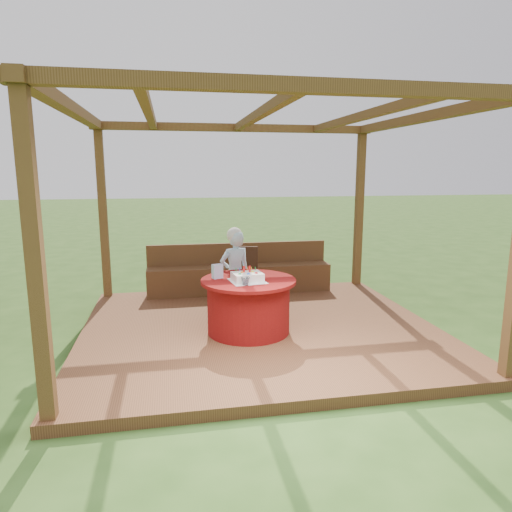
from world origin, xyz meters
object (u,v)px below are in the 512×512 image
(birthday_cake, at_px, (247,277))
(gift_bag, at_px, (217,271))
(table, at_px, (248,305))
(chair, at_px, (244,272))
(drinking_glass, at_px, (245,281))
(bench, at_px, (240,276))
(elderly_woman, at_px, (235,271))

(birthday_cake, bearing_deg, gift_bag, 145.97)
(table, relative_size, gift_bag, 6.65)
(chair, xyz_separation_m, gift_bag, (-0.54, -1.23, 0.31))
(gift_bag, distance_m, drinking_glass, 0.50)
(bench, relative_size, chair, 3.56)
(bench, bearing_deg, chair, -91.23)
(bench, bearing_deg, gift_bag, -107.04)
(birthday_cake, distance_m, drinking_glass, 0.19)
(elderly_woman, bearing_deg, drinking_glass, -90.86)
(bench, relative_size, birthday_cake, 6.67)
(elderly_woman, height_order, birthday_cake, elderly_woman)
(elderly_woman, distance_m, gift_bag, 0.66)
(chair, distance_m, elderly_woman, 0.72)
(table, relative_size, drinking_glass, 11.15)
(birthday_cake, xyz_separation_m, drinking_glass, (-0.05, -0.19, -0.01))
(birthday_cake, bearing_deg, bench, 84.07)
(bench, height_order, gift_bag, gift_bag)
(bench, xyz_separation_m, chair, (-0.01, -0.56, 0.19))
(table, height_order, gift_bag, gift_bag)
(bench, distance_m, gift_bag, 1.93)
(chair, distance_m, gift_bag, 1.38)
(table, distance_m, elderly_woman, 0.75)
(gift_bag, bearing_deg, elderly_woman, 42.57)
(gift_bag, bearing_deg, drinking_glass, -75.35)
(bench, height_order, elderly_woman, elderly_woman)
(birthday_cake, height_order, gift_bag, birthday_cake)
(bench, height_order, birthday_cake, birthday_cake)
(elderly_woman, relative_size, gift_bag, 7.01)
(table, height_order, drinking_glass, drinking_glass)
(chair, height_order, birthday_cake, birthday_cake)
(chair, bearing_deg, gift_bag, -113.55)
(birthday_cake, relative_size, gift_bag, 2.55)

